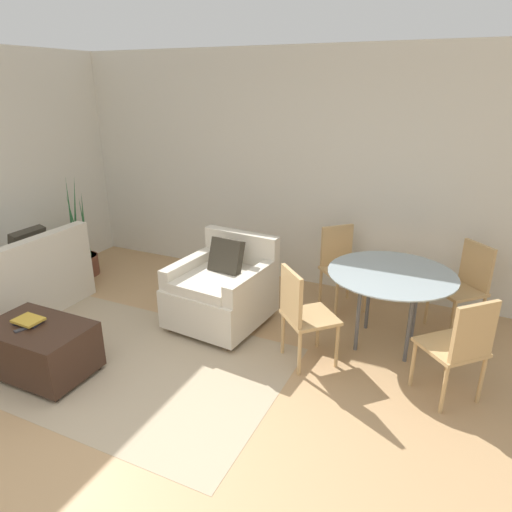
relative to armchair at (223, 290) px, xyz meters
The scene contains 13 objects.
ground_plane 2.04m from the armchair, 80.47° to the right, with size 20.00×20.00×0.00m, color tan.
wall_back 1.75m from the armchair, 76.52° to the left, with size 12.00×0.06×2.75m.
area_rug 1.21m from the armchair, 115.02° to the right, with size 2.95×1.81×0.01m.
armchair is the anchor object (origin of this frame).
ottoman 1.75m from the armchair, 123.79° to the right, with size 0.88×0.57×0.46m.
book_stack 1.80m from the armchair, 126.39° to the right, with size 0.24×0.18×0.04m.
tv_remote_primary 1.85m from the armchair, 123.56° to the right, with size 0.08×0.14×0.01m.
potted_plant 2.30m from the armchair, behind, with size 0.38×0.38×1.29m.
dining_table 1.67m from the armchair, ahead, with size 1.16×1.16×0.74m.
dining_chair_near_left 1.06m from the armchair, 20.13° to the right, with size 0.59×0.59×0.90m.
dining_chair_near_right 2.29m from the armchair, ahead, with size 0.59×0.59×0.90m.
dining_chair_far_left 1.35m from the armchair, 42.87° to the left, with size 0.59×0.59×0.90m.
dining_chair_far_right 2.44m from the armchair, 22.02° to the left, with size 0.59×0.59×0.90m.
Camera 1 is at (1.78, -1.73, 2.36)m, focal length 32.00 mm.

